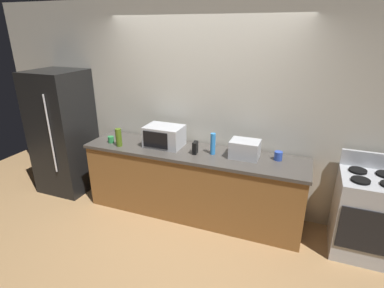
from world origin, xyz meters
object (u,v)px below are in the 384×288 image
(refrigerator, at_px, (63,132))
(bottle_spray_cleaner, at_px, (213,144))
(microwave, at_px, (164,136))
(stove_range, at_px, (364,215))
(mug_green, at_px, (111,139))
(mug_blue, at_px, (278,156))
(bottle_olive_oil, at_px, (119,137))
(toaster_oven, at_px, (245,149))
(cordless_phone, at_px, (195,148))

(refrigerator, relative_size, bottle_spray_cleaner, 6.76)
(microwave, bearing_deg, stove_range, -1.14)
(bottle_spray_cleaner, height_order, mug_green, bottle_spray_cleaner)
(mug_blue, bearing_deg, mug_green, -174.07)
(bottle_olive_oil, bearing_deg, microwave, 21.32)
(microwave, height_order, bottle_spray_cleaner, microwave)
(mug_blue, bearing_deg, refrigerator, -177.70)
(bottle_olive_oil, bearing_deg, refrigerator, 171.31)
(toaster_oven, xyz_separation_m, bottle_spray_cleaner, (-0.38, -0.04, 0.03))
(microwave, bearing_deg, bottle_olive_oil, -158.68)
(refrigerator, bearing_deg, bottle_spray_cleaner, 0.43)
(cordless_phone, xyz_separation_m, mug_blue, (0.97, 0.17, -0.02))
(stove_range, distance_m, cordless_phone, 2.01)
(cordless_phone, relative_size, mug_green, 1.73)
(microwave, relative_size, bottle_olive_oil, 2.04)
(stove_range, height_order, microwave, microwave)
(cordless_phone, distance_m, bottle_spray_cleaner, 0.22)
(refrigerator, bearing_deg, mug_blue, 2.30)
(bottle_spray_cleaner, bearing_deg, refrigerator, -179.57)
(cordless_phone, bearing_deg, mug_green, 177.50)
(stove_range, height_order, mug_green, stove_range)
(toaster_oven, height_order, cordless_phone, toaster_oven)
(mug_blue, bearing_deg, toaster_oven, -170.63)
(refrigerator, xyz_separation_m, mug_green, (0.92, -0.10, 0.04))
(microwave, relative_size, mug_green, 5.54)
(bottle_spray_cleaner, distance_m, mug_blue, 0.78)
(stove_range, xyz_separation_m, bottle_olive_oil, (-2.96, -0.17, 0.56))
(toaster_oven, bearing_deg, cordless_phone, -170.14)
(refrigerator, distance_m, mug_blue, 3.09)
(refrigerator, relative_size, mug_blue, 17.30)
(mug_blue, bearing_deg, cordless_phone, -170.33)
(bottle_spray_cleaner, relative_size, mug_green, 3.08)
(cordless_phone, height_order, bottle_spray_cleaner, bottle_spray_cleaner)
(toaster_oven, height_order, mug_green, toaster_oven)
(stove_range, distance_m, mug_green, 3.17)
(microwave, height_order, toaster_oven, microwave)
(mug_green, bearing_deg, bottle_olive_oil, -20.66)
(toaster_oven, distance_m, bottle_spray_cleaner, 0.39)
(microwave, bearing_deg, bottle_spray_cleaner, -2.60)
(stove_range, xyz_separation_m, microwave, (-2.41, 0.05, 0.57))
(refrigerator, bearing_deg, mug_green, -6.29)
(bottle_olive_oil, distance_m, mug_blue, 2.01)
(microwave, xyz_separation_m, cordless_phone, (0.46, -0.09, -0.06))
(refrigerator, relative_size, bottle_olive_oil, 7.64)
(toaster_oven, height_order, bottle_olive_oil, bottle_olive_oil)
(refrigerator, bearing_deg, stove_range, 0.00)
(mug_green, bearing_deg, toaster_oven, 5.19)
(microwave, relative_size, cordless_phone, 3.20)
(bottle_spray_cleaner, xyz_separation_m, mug_blue, (0.77, 0.11, -0.08))
(toaster_oven, distance_m, mug_green, 1.79)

